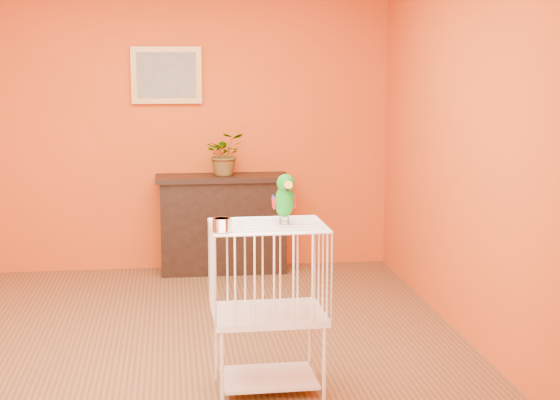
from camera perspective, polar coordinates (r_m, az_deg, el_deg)
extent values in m
plane|color=brown|center=(5.80, -7.25, -9.75)|extent=(4.50, 4.50, 0.00)
plane|color=#EA4E16|center=(7.75, -7.49, 4.91)|extent=(4.00, 0.00, 4.00)
plane|color=#EA4E16|center=(3.28, -7.61, -1.05)|extent=(4.00, 0.00, 4.00)
plane|color=#EA4E16|center=(5.85, 12.48, 3.36)|extent=(0.00, 4.50, 4.50)
cube|color=black|center=(7.68, -3.81, -1.75)|extent=(1.10, 0.37, 0.83)
cube|color=black|center=(7.61, -3.84, 1.48)|extent=(1.18, 0.42, 0.05)
cube|color=black|center=(7.52, -3.73, -1.99)|extent=(0.77, 0.02, 0.41)
cube|color=#522017|center=(7.65, -5.50, -2.53)|extent=(0.05, 0.17, 0.26)
cube|color=#264924|center=(7.65, -4.95, -2.52)|extent=(0.05, 0.17, 0.26)
cube|color=#522017|center=(7.65, -4.33, -2.50)|extent=(0.05, 0.17, 0.26)
cube|color=#264924|center=(7.66, -3.64, -2.49)|extent=(0.05, 0.17, 0.26)
cube|color=#522017|center=(7.66, -2.95, -2.47)|extent=(0.05, 0.17, 0.26)
imported|color=#26722D|center=(7.54, -3.63, 2.71)|extent=(0.37, 0.40, 0.30)
cube|color=#BB8642|center=(7.70, -7.56, 8.23)|extent=(0.62, 0.03, 0.50)
cube|color=gray|center=(7.69, -7.56, 8.23)|extent=(0.52, 0.01, 0.40)
cube|color=white|center=(5.04, -0.78, -11.73)|extent=(0.54, 0.42, 0.02)
cube|color=white|center=(4.91, -0.79, -7.61)|extent=(0.64, 0.50, 0.04)
cube|color=white|center=(4.79, -0.80, -1.71)|extent=(0.64, 0.50, 0.01)
cylinder|color=white|center=(4.76, -3.88, -11.23)|extent=(0.02, 0.02, 0.44)
cylinder|color=white|center=(4.83, 2.97, -10.90)|extent=(0.02, 0.02, 0.44)
cylinder|color=white|center=(5.17, -4.28, -9.54)|extent=(0.02, 0.02, 0.44)
cylinder|color=white|center=(5.23, 2.01, -9.27)|extent=(0.02, 0.02, 0.44)
cylinder|color=silver|center=(4.58, -3.89, -1.65)|extent=(0.10, 0.10, 0.07)
cylinder|color=#59544C|center=(4.82, 0.03, -1.36)|extent=(0.01, 0.01, 0.04)
cylinder|color=#59544C|center=(4.83, 0.56, -1.34)|extent=(0.01, 0.01, 0.04)
ellipsoid|color=#0A8C1A|center=(4.81, 0.30, -0.10)|extent=(0.12, 0.17, 0.21)
ellipsoid|color=#0A8C1A|center=(4.76, 0.38, 1.14)|extent=(0.11, 0.11, 0.10)
cone|color=orange|center=(4.72, 0.50, 0.92)|extent=(0.05, 0.07, 0.07)
cone|color=black|center=(4.73, 0.47, 0.73)|extent=(0.03, 0.03, 0.03)
sphere|color=black|center=(4.73, 0.02, 1.23)|extent=(0.01, 0.01, 0.01)
sphere|color=black|center=(4.75, 0.83, 1.25)|extent=(0.01, 0.01, 0.01)
ellipsoid|color=#A50C0C|center=(4.81, -0.38, -0.21)|extent=(0.03, 0.06, 0.07)
ellipsoid|color=navy|center=(4.83, 0.93, -0.17)|extent=(0.03, 0.06, 0.07)
cone|color=#0A8C1A|center=(4.89, 0.13, -0.76)|extent=(0.07, 0.15, 0.11)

